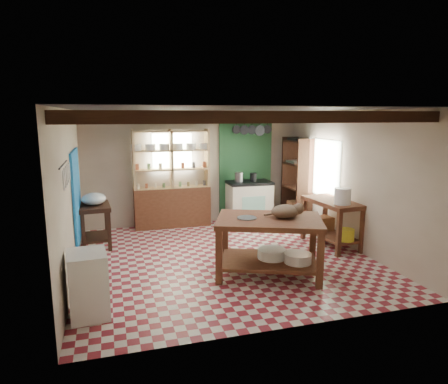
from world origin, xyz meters
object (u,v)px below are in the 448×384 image
object	(u,v)px
prep_table	(95,226)
right_counter	(331,223)
cat	(286,211)
white_cabinet	(88,284)
work_table	(269,246)
stove	(249,202)

from	to	relation	value
prep_table	right_counter	xyz separation A→B (m)	(4.38, -1.22, 0.04)
cat	white_cabinet	bearing A→B (deg)	-156.83
work_table	stove	distance (m)	3.13
cat	stove	bearing A→B (deg)	92.79
work_table	cat	world-z (taller)	cat
prep_table	cat	xyz separation A→B (m)	(2.93, -2.23, 0.61)
stove	prep_table	distance (m)	3.54
right_counter	cat	xyz separation A→B (m)	(-1.45, -1.01, 0.57)
prep_table	cat	distance (m)	3.73
stove	prep_table	xyz separation A→B (m)	(-3.43, -0.85, -0.08)
right_counter	stove	bearing A→B (deg)	109.67
stove	white_cabinet	xyz separation A→B (m)	(-3.45, -3.66, -0.08)
stove	right_counter	size ratio (longest dim) A/B	0.80
cat	prep_table	bearing A→B (deg)	154.74
stove	right_counter	xyz separation A→B (m)	(0.95, -2.07, -0.04)
white_cabinet	right_counter	distance (m)	4.68
work_table	cat	bearing A→B (deg)	11.31
prep_table	cat	size ratio (longest dim) A/B	1.78
work_table	white_cabinet	bearing A→B (deg)	-144.86
prep_table	work_table	bearing A→B (deg)	-43.13
work_table	white_cabinet	world-z (taller)	work_table
work_table	right_counter	distance (m)	1.96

